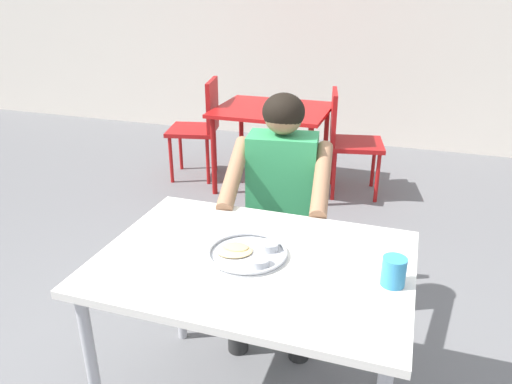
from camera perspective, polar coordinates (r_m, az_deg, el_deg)
table_foreground at (r=1.81m, az=-0.23°, el=-10.00°), size 1.12×0.80×0.75m
thali_tray at (r=1.78m, az=-0.90°, el=-7.16°), size 0.29×0.29×0.03m
drinking_cup at (r=1.66m, az=15.90°, el=-8.88°), size 0.08×0.08×0.10m
chair_foreground at (r=2.66m, az=3.47°, el=-2.68°), size 0.47×0.46×0.85m
diner_foreground at (r=2.37m, az=2.76°, el=-0.23°), size 0.54×0.59×1.20m
table_background_red at (r=4.17m, az=1.95°, el=8.75°), size 0.94×0.80×0.70m
chair_red_left at (r=4.43m, az=-6.47°, el=8.16°), size 0.50×0.50×0.90m
chair_red_right at (r=4.12m, az=10.60°, el=6.52°), size 0.51×0.50×0.88m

